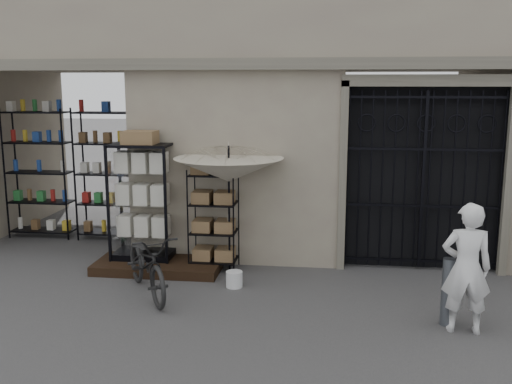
# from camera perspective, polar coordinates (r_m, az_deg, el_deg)

# --- Properties ---
(ground) EXTENTS (80.00, 80.00, 0.00)m
(ground) POSITION_cam_1_polar(r_m,az_deg,el_deg) (7.55, 4.80, -12.27)
(ground) COLOR black
(ground) RESTS_ON ground
(shop_recess) EXTENTS (3.00, 1.70, 3.00)m
(shop_recess) POSITION_cam_1_polar(r_m,az_deg,el_deg) (10.94, -18.64, 2.59)
(shop_recess) COLOR black
(shop_recess) RESTS_ON ground
(shop_shelving) EXTENTS (2.70, 0.50, 2.50)m
(shop_shelving) POSITION_cam_1_polar(r_m,az_deg,el_deg) (11.44, -17.71, 1.72)
(shop_shelving) COLOR black
(shop_shelving) RESTS_ON ground
(iron_gate) EXTENTS (2.50, 0.21, 3.00)m
(iron_gate) POSITION_cam_1_polar(r_m,az_deg,el_deg) (9.45, 16.22, 1.51)
(iron_gate) COLOR black
(iron_gate) RESTS_ON ground
(step_platform) EXTENTS (2.00, 0.90, 0.15)m
(step_platform) POSITION_cam_1_polar(r_m,az_deg,el_deg) (9.35, -9.73, -7.29)
(step_platform) COLOR black
(step_platform) RESTS_ON ground
(display_cabinet) EXTENTS (1.05, 0.81, 2.02)m
(display_cabinet) POSITION_cam_1_polar(r_m,az_deg,el_deg) (9.38, -11.28, -1.52)
(display_cabinet) COLOR black
(display_cabinet) RESTS_ON step_platform
(wire_rack) EXTENTS (0.82, 0.67, 1.65)m
(wire_rack) POSITION_cam_1_polar(r_m,az_deg,el_deg) (9.13, -4.24, -2.83)
(wire_rack) COLOR black
(wire_rack) RESTS_ON ground
(market_umbrella) EXTENTS (1.75, 1.77, 2.42)m
(market_umbrella) POSITION_cam_1_polar(r_m,az_deg,el_deg) (8.81, -2.75, 2.88)
(market_umbrella) COLOR black
(market_umbrella) RESTS_ON ground
(white_bucket) EXTENTS (0.26, 0.26, 0.24)m
(white_bucket) POSITION_cam_1_polar(r_m,az_deg,el_deg) (8.50, -2.19, -8.71)
(white_bucket) COLOR silver
(white_bucket) RESTS_ON ground
(bicycle) EXTENTS (1.02, 1.11, 1.76)m
(bicycle) POSITION_cam_1_polar(r_m,az_deg,el_deg) (8.39, -10.72, -10.01)
(bicycle) COLOR black
(bicycle) RESTS_ON ground
(steel_bollard) EXTENTS (0.21, 0.21, 0.86)m
(steel_bollard) POSITION_cam_1_polar(r_m,az_deg,el_deg) (7.51, 18.62, -9.45)
(steel_bollard) COLOR slate
(steel_bollard) RESTS_ON ground
(shopkeeper) EXTENTS (0.64, 1.61, 0.38)m
(shopkeeper) POSITION_cam_1_polar(r_m,az_deg,el_deg) (7.54, 19.89, -12.94)
(shopkeeper) COLOR silver
(shopkeeper) RESTS_ON ground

